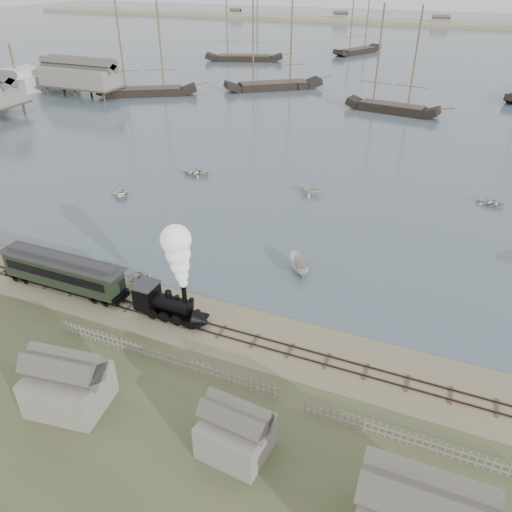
% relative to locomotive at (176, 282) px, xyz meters
% --- Properties ---
extents(ground, '(600.00, 600.00, 0.00)m').
position_rel_locomotive_xyz_m(ground, '(7.94, 2.00, -3.95)').
color(ground, gray).
rests_on(ground, ground).
extents(harbor_water, '(600.00, 336.00, 0.06)m').
position_rel_locomotive_xyz_m(harbor_water, '(7.94, 172.00, -3.92)').
color(harbor_water, '#4C606D').
rests_on(harbor_water, ground).
extents(rail_track, '(120.00, 1.80, 0.16)m').
position_rel_locomotive_xyz_m(rail_track, '(7.94, 0.00, -3.91)').
color(rail_track, '#33231B').
rests_on(rail_track, ground).
extents(picket_fence_west, '(19.00, 0.10, 1.20)m').
position_rel_locomotive_xyz_m(picket_fence_west, '(1.44, -5.00, -3.95)').
color(picket_fence_west, slate).
rests_on(picket_fence_west, ground).
extents(picket_fence_east, '(15.00, 0.10, 1.20)m').
position_rel_locomotive_xyz_m(picket_fence_east, '(20.44, -5.50, -3.95)').
color(picket_fence_east, slate).
rests_on(picket_fence_east, ground).
extents(shed_left, '(5.00, 4.00, 4.10)m').
position_rel_locomotive_xyz_m(shed_left, '(-2.06, -11.00, -3.95)').
color(shed_left, slate).
rests_on(shed_left, ground).
extents(shed_mid, '(4.00, 3.50, 3.60)m').
position_rel_locomotive_xyz_m(shed_mid, '(9.94, -10.00, -3.95)').
color(shed_mid, slate).
rests_on(shed_mid, ground).
extents(far_spit, '(500.00, 20.00, 1.80)m').
position_rel_locomotive_xyz_m(far_spit, '(7.94, 252.00, -3.95)').
color(far_spit, tan).
rests_on(far_spit, ground).
extents(locomotive, '(6.85, 2.56, 8.54)m').
position_rel_locomotive_xyz_m(locomotive, '(0.00, 0.00, 0.00)').
color(locomotive, black).
rests_on(locomotive, ground).
extents(passenger_coach, '(12.86, 2.48, 3.12)m').
position_rel_locomotive_xyz_m(passenger_coach, '(-12.10, 0.00, -1.97)').
color(passenger_coach, black).
rests_on(passenger_coach, ground).
extents(beached_dinghy, '(4.50, 4.97, 0.85)m').
position_rel_locomotive_xyz_m(beached_dinghy, '(-5.62, 3.08, -3.53)').
color(beached_dinghy, silver).
rests_on(beached_dinghy, ground).
extents(rowboat_0, '(4.08, 3.99, 0.69)m').
position_rel_locomotive_xyz_m(rowboat_0, '(-20.30, 19.56, -3.55)').
color(rowboat_0, silver).
rests_on(rowboat_0, harbor_water).
extents(rowboat_1, '(2.78, 3.19, 1.64)m').
position_rel_locomotive_xyz_m(rowboat_1, '(2.18, 29.85, -3.07)').
color(rowboat_1, silver).
rests_on(rowboat_1, harbor_water).
extents(rowboat_2, '(3.86, 3.27, 1.44)m').
position_rel_locomotive_xyz_m(rowboat_2, '(6.82, 11.27, -3.17)').
color(rowboat_2, silver).
rests_on(rowboat_2, harbor_water).
extents(rowboat_3, '(3.46, 4.08, 0.72)m').
position_rel_locomotive_xyz_m(rowboat_3, '(24.06, 35.47, -3.53)').
color(rowboat_3, silver).
rests_on(rowboat_3, harbor_water).
extents(rowboat_6, '(2.93, 4.06, 0.83)m').
position_rel_locomotive_xyz_m(rowboat_6, '(-15.24, 30.11, -3.48)').
color(rowboat_6, silver).
rests_on(rowboat_6, harbor_water).
extents(schooner_0, '(21.77, 15.77, 20.00)m').
position_rel_locomotive_xyz_m(schooner_0, '(-49.52, 69.81, 6.11)').
color(schooner_0, black).
rests_on(schooner_0, harbor_water).
extents(schooner_1, '(22.11, 18.39, 20.00)m').
position_rel_locomotive_xyz_m(schooner_1, '(-25.20, 86.96, 6.11)').
color(schooner_1, black).
rests_on(schooner_1, harbor_water).
extents(schooner_2, '(19.21, 7.28, 20.00)m').
position_rel_locomotive_xyz_m(schooner_2, '(4.64, 76.17, 6.11)').
color(schooner_2, black).
rests_on(schooner_2, harbor_water).
extents(schooner_6, '(24.19, 13.16, 20.00)m').
position_rel_locomotive_xyz_m(schooner_6, '(-48.24, 121.04, 6.11)').
color(schooner_6, black).
rests_on(schooner_6, harbor_water).
extents(schooner_7, '(13.32, 20.71, 20.00)m').
position_rel_locomotive_xyz_m(schooner_7, '(-19.05, 148.89, 6.11)').
color(schooner_7, black).
rests_on(schooner_7, harbor_water).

